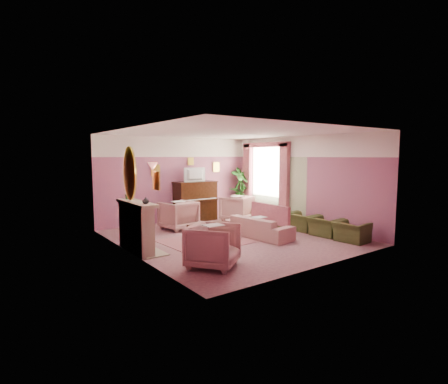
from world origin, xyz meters
TOP-DOWN VIEW (x-y plane):
  - floor at (0.00, 0.00)m, footprint 5.50×6.00m
  - ceiling at (0.00, 0.00)m, footprint 5.50×6.00m
  - wall_back at (0.00, 3.00)m, footprint 5.50×0.02m
  - wall_front at (0.00, -3.00)m, footprint 5.50×0.02m
  - wall_left at (-2.75, 0.00)m, footprint 0.02×6.00m
  - wall_right at (2.75, 0.00)m, footprint 0.02×6.00m
  - picture_rail_band at (0.00, 2.99)m, footprint 5.50×0.01m
  - stripe_panel at (2.73, 1.30)m, footprint 0.01×3.00m
  - fireplace_surround at (-2.59, 0.20)m, footprint 0.30×1.40m
  - fireplace_inset at (-2.49, 0.20)m, footprint 0.18×0.72m
  - fire_ember at (-2.45, 0.20)m, footprint 0.06×0.54m
  - mantel_shelf at (-2.56, 0.20)m, footprint 0.40×1.55m
  - hearth at (-2.39, 0.20)m, footprint 0.55×1.50m
  - mirror_frame at (-2.70, 0.20)m, footprint 0.04×0.72m
  - mirror_glass at (-2.67, 0.20)m, footprint 0.01×0.60m
  - sconce_shade at (-2.62, -0.85)m, footprint 0.20×0.20m
  - piano at (0.50, 2.68)m, footprint 1.40×0.60m
  - piano_keyshelf at (0.50, 2.33)m, footprint 1.30×0.12m
  - piano_keys at (0.50, 2.33)m, footprint 1.20×0.08m
  - piano_top at (0.50, 2.68)m, footprint 1.45×0.65m
  - television at (0.50, 2.63)m, footprint 0.80×0.12m
  - print_back_left at (-0.80, 2.96)m, footprint 0.30×0.03m
  - print_back_right at (1.55, 2.96)m, footprint 0.26×0.03m
  - print_back_mid at (0.50, 2.96)m, footprint 0.22×0.03m
  - print_left_wall at (-2.71, -1.20)m, footprint 0.03×0.28m
  - window_blind at (2.70, 1.55)m, footprint 0.03×1.40m
  - curtain_left at (2.62, 0.63)m, footprint 0.16×0.34m
  - curtain_right at (2.62, 2.47)m, footprint 0.16×0.34m
  - pelmet at (2.62, 1.55)m, footprint 0.16×2.20m
  - mantel_plant at (-2.55, 0.75)m, footprint 0.16×0.16m
  - mantel_vase at (-2.55, -0.30)m, footprint 0.16×0.16m
  - area_rug at (-0.56, 0.06)m, footprint 2.60×1.94m
  - coffee_table at (-0.72, 0.03)m, footprint 1.00×0.50m
  - table_paper at (-0.67, 0.03)m, footprint 0.35×0.28m
  - sofa at (0.63, -0.39)m, footprint 0.64×1.91m
  - sofa_throw at (1.03, -0.39)m, footprint 0.10×1.45m
  - floral_armchair_left at (-0.65, 1.77)m, footprint 0.91×0.91m
  - floral_armchair_right at (1.60, 1.80)m, footprint 0.91×0.91m
  - floral_armchair_front at (-1.79, -1.78)m, footprint 0.91×0.91m
  - olive_chair_a at (2.20, -2.17)m, footprint 0.56×0.79m
  - olive_chair_b at (2.20, -1.35)m, footprint 0.56×0.79m
  - olive_chair_c at (2.20, -0.53)m, footprint 0.56×0.79m
  - olive_chair_d at (2.20, 0.29)m, footprint 0.56×0.79m
  - side_table at (2.30, 2.64)m, footprint 0.52×0.52m
  - side_plant_big at (2.30, 2.64)m, footprint 0.30×0.30m
  - side_plant_small at (2.42, 2.54)m, footprint 0.16×0.16m
  - palm_pot at (2.39, 2.60)m, footprint 0.34×0.34m
  - palm_plant at (2.39, 2.60)m, footprint 0.76×0.76m

SIDE VIEW (x-z plane):
  - floor at x=0.00m, z-range -0.01..0.01m
  - area_rug at x=-0.56m, z-range 0.00..0.01m
  - hearth at x=-2.39m, z-range 0.00..0.02m
  - palm_pot at x=2.39m, z-range 0.00..0.34m
  - fire_ember at x=-2.45m, z-range 0.17..0.27m
  - coffee_table at x=-0.72m, z-range 0.00..0.45m
  - olive_chair_a at x=2.20m, z-range 0.00..0.68m
  - olive_chair_b at x=2.20m, z-range 0.00..0.68m
  - olive_chair_c at x=2.20m, z-range 0.00..0.68m
  - olive_chair_d at x=2.20m, z-range 0.00..0.68m
  - side_table at x=2.30m, z-range 0.00..0.70m
  - sofa at x=0.63m, z-range 0.00..0.77m
  - fireplace_inset at x=-2.49m, z-range 0.06..0.74m
  - table_paper at x=-0.67m, z-range 0.45..0.46m
  - floral_armchair_left at x=-0.65m, z-range 0.00..0.95m
  - floral_armchair_right at x=1.60m, z-range 0.00..0.95m
  - floral_armchair_front at x=-1.79m, z-range 0.00..0.95m
  - fireplace_surround at x=-2.59m, z-range 0.00..1.10m
  - sofa_throw at x=1.03m, z-range 0.33..0.87m
  - piano at x=0.50m, z-range 0.00..1.30m
  - piano_keyshelf at x=0.50m, z-range 0.69..0.75m
  - piano_keys at x=0.50m, z-range 0.75..0.77m
  - side_plant_small at x=2.42m, z-range 0.70..0.98m
  - side_plant_big at x=2.30m, z-range 0.70..1.04m
  - palm_plant at x=2.39m, z-range 0.34..1.78m
  - stripe_panel at x=2.73m, z-range 0.00..2.15m
  - mantel_shelf at x=-2.56m, z-range 1.09..1.16m
  - mantel_vase at x=-2.55m, z-range 1.15..1.31m
  - mantel_plant at x=-2.55m, z-range 1.15..1.43m
  - curtain_left at x=2.62m, z-range 0.00..2.60m
  - curtain_right at x=2.62m, z-range 0.00..2.60m
  - piano_top at x=0.50m, z-range 1.29..1.33m
  - wall_back at x=0.00m, z-range 0.00..2.80m
  - wall_front at x=0.00m, z-range 0.00..2.80m
  - wall_left at x=-2.75m, z-range 0.00..2.80m
  - wall_right at x=2.75m, z-range 0.00..2.80m
  - television at x=0.50m, z-range 1.36..1.84m
  - window_blind at x=2.70m, z-range 0.80..2.60m
  - print_back_left at x=-0.80m, z-range 1.53..1.91m
  - print_left_wall at x=-2.71m, z-range 1.54..1.90m
  - print_back_right at x=1.55m, z-range 1.61..1.95m
  - mirror_frame at x=-2.70m, z-range 1.20..2.40m
  - mirror_glass at x=-2.67m, z-range 1.27..2.33m
  - sconce_shade at x=-2.62m, z-range 1.90..2.06m
  - print_back_mid at x=0.50m, z-range 1.87..2.13m
  - picture_rail_band at x=0.00m, z-range 2.15..2.80m
  - pelmet at x=2.62m, z-range 2.48..2.64m
  - ceiling at x=0.00m, z-range 2.79..2.80m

